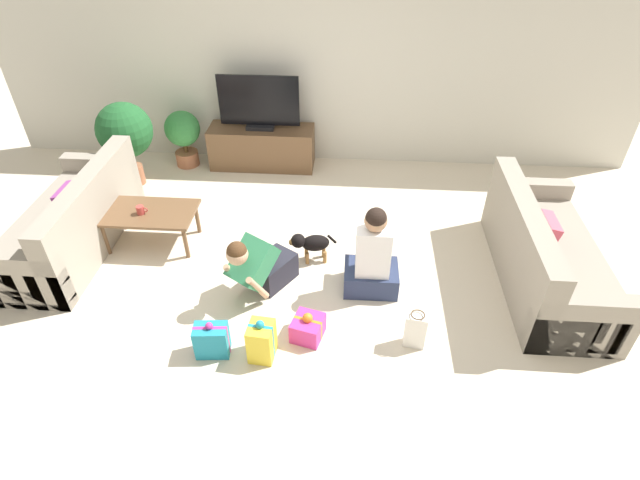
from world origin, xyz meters
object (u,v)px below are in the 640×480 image
tv_console (262,147)px  gift_box_c (262,341)px  gift_bag_a (415,330)px  sofa_left (73,223)px  gift_box_b (212,340)px  tv (259,105)px  potted_plant_back_left (183,133)px  dog (310,243)px  potted_plant_corner_left (125,132)px  person_sitting (372,260)px  mug (141,210)px  coffee_table (149,215)px  person_kneeling (260,265)px  sofa_right (544,256)px  gift_box_a (308,328)px

tv_console → gift_box_c: tv_console is taller
tv_console → gift_bag_a: tv_console is taller
sofa_left → gift_box_b: sofa_left is taller
tv → gift_box_c: 3.41m
sofa_left → potted_plant_back_left: size_ratio=2.58×
tv → dog: tv is taller
potted_plant_back_left → potted_plant_corner_left: 0.79m
tv_console → person_sitting: bearing=-58.7°
gift_box_c → potted_plant_corner_left: bearing=127.9°
gift_box_b → sofa_left: bearing=143.2°
person_sitting → mug: 2.48m
coffee_table → potted_plant_back_left: size_ratio=1.28×
sofa_left → person_kneeling: 2.19m
dog → potted_plant_back_left: bearing=-146.8°
person_kneeling → sofa_right: bearing=40.8°
gift_box_a → mug: 2.24m
gift_bag_a → mug: mug is taller
dog → tv_console: bearing=-168.1°
sofa_right → potted_plant_corner_left: bearing=71.8°
tv → gift_bag_a: tv is taller
coffee_table → gift_box_a: size_ratio=3.00×
gift_box_b → coffee_table: bearing=124.5°
person_sitting → mug: bearing=-13.0°
sofa_right → gift_bag_a: sofa_right is taller
dog → gift_box_c: (-0.30, -1.29, -0.05)m
gift_box_a → potted_plant_corner_left: bearing=135.0°
sofa_right → coffee_table: sofa_right is taller
tv → dog: 2.26m
coffee_table → tv_console: 2.03m
dog → tv: bearing=-168.1°
sofa_right → potted_plant_back_left: 4.67m
sofa_right → gift_box_b: size_ratio=5.54×
tv_console → tv: tv is taller
sofa_left → potted_plant_corner_left: potted_plant_corner_left is taller
gift_box_a → gift_box_c: size_ratio=0.79×
gift_box_b → tv_console: bearing=91.9°
coffee_table → tv: 2.09m
potted_plant_corner_left → gift_box_a: (2.47, -2.46, -0.62)m
gift_box_a → gift_box_b: bearing=-163.0°
sofa_left → coffee_table: bearing=98.1°
sofa_left → coffee_table: (0.81, 0.12, 0.07)m
person_sitting → mug: size_ratio=8.06×
potted_plant_corner_left → person_kneeling: (1.96, -1.91, -0.39)m
tv_console → gift_box_b: size_ratio=3.88×
sofa_left → person_sitting: person_sitting is taller
gift_box_a → person_sitting: bearing=49.8°
person_sitting → dog: 0.75m
tv_console → gift_box_c: (0.54, -3.30, -0.10)m
sofa_right → tv_console: 3.79m
tv → potted_plant_corner_left: 1.68m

